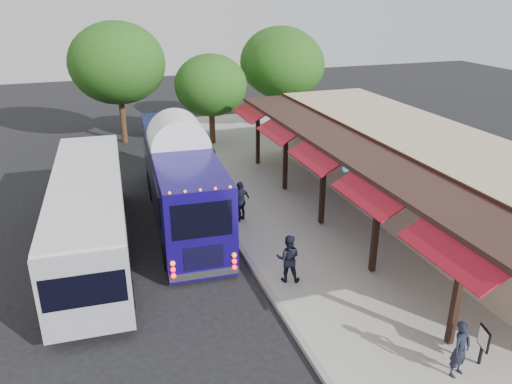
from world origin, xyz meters
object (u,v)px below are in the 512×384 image
object	(u,v)px
ped_a	(460,349)
sign_board	(483,340)
ped_b	(288,258)
ped_c	(241,201)
ped_d	(205,149)
coach_bus	(180,175)
city_bus	(90,212)

from	to	relation	value
ped_a	sign_board	distance (m)	0.83
ped_b	ped_c	size ratio (longest dim) A/B	0.96
ped_a	ped_b	bearing A→B (deg)	97.00
ped_b	sign_board	size ratio (longest dim) A/B	1.49
ped_c	ped_d	size ratio (longest dim) A/B	0.96
ped_b	sign_board	xyz separation A→B (m)	(3.18, -5.36, -0.08)
ped_a	ped_b	size ratio (longest dim) A/B	0.94
sign_board	ped_c	bearing A→B (deg)	121.17
ped_b	coach_bus	bearing A→B (deg)	-46.64
ped_c	coach_bus	bearing A→B (deg)	-66.04
city_bus	ped_b	xyz separation A→B (m)	(6.04, -4.34, -0.68)
ped_a	coach_bus	bearing A→B (deg)	95.00
ped_c	ped_d	bearing A→B (deg)	-124.87
ped_a	ped_d	world-z (taller)	ped_d
ped_a	sign_board	size ratio (longest dim) A/B	1.40
coach_bus	ped_b	world-z (taller)	coach_bus
coach_bus	ped_d	xyz separation A→B (m)	(2.50, 6.03, -0.89)
ped_b	city_bus	bearing A→B (deg)	-11.96
coach_bus	ped_d	world-z (taller)	coach_bus
ped_c	sign_board	bearing A→B (deg)	74.88
coach_bus	ped_b	bearing A→B (deg)	-66.84
city_bus	ped_b	bearing A→B (deg)	-32.76
sign_board	ped_d	bearing A→B (deg)	113.12
ped_a	ped_d	distance (m)	18.08
sign_board	coach_bus	bearing A→B (deg)	128.55
ped_b	ped_d	distance (m)	12.48
ped_b	ped_c	xyz separation A→B (m)	(-0.08, 4.98, 0.03)
ped_d	ped_a	bearing A→B (deg)	103.95
ped_b	sign_board	distance (m)	6.23
ped_b	ped_d	bearing A→B (deg)	-67.20
coach_bus	ped_c	size ratio (longest dim) A/B	6.58
sign_board	city_bus	bearing A→B (deg)	147.20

